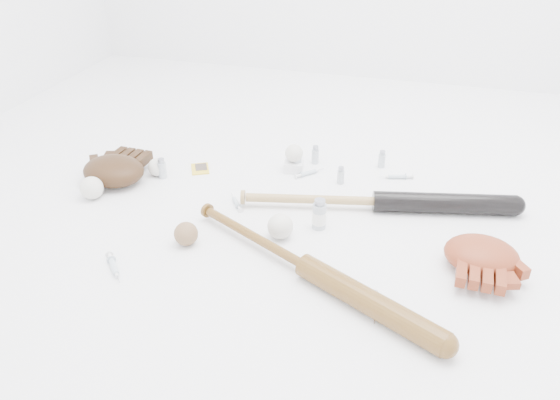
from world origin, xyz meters
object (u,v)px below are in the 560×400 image
(bat_dark, at_px, (376,201))
(bat_wood, at_px, (306,266))
(pedestal, at_px, (294,166))
(glove_dark, at_px, (114,170))

(bat_dark, xyz_separation_m, bat_wood, (-0.15, -0.40, -0.00))
(bat_dark, height_order, pedestal, bat_dark)
(bat_wood, bearing_deg, bat_dark, 97.47)
(bat_wood, xyz_separation_m, pedestal, (-0.19, 0.60, -0.01))
(bat_dark, bearing_deg, pedestal, 136.72)
(glove_dark, bearing_deg, bat_wood, -19.72)
(bat_dark, relative_size, pedestal, 13.71)
(bat_wood, bearing_deg, pedestal, 135.09)
(bat_dark, height_order, bat_wood, bat_dark)
(glove_dark, bearing_deg, bat_dark, 7.01)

